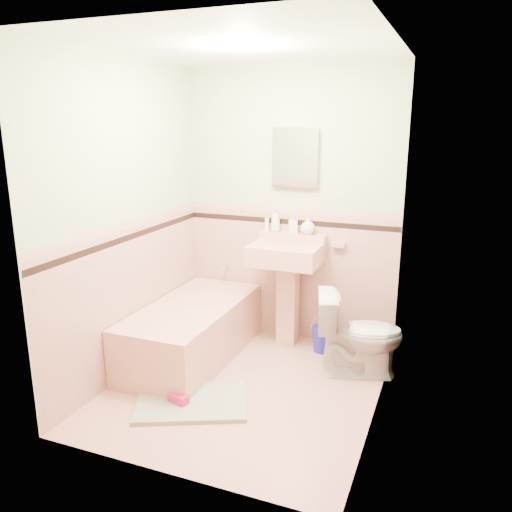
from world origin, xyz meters
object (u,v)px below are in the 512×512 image
at_px(soap_bottle_right, 308,225).
at_px(toilet, 359,334).
at_px(bucket, 324,339).
at_px(soap_bottle_left, 276,220).
at_px(bathtub, 192,333).
at_px(medicine_cabinet, 295,158).
at_px(soap_bottle_mid, 293,223).
at_px(shoe, 178,398).
at_px(sink, 286,296).

height_order(soap_bottle_right, toilet, soap_bottle_right).
relative_size(toilet, bucket, 3.13).
xyz_separation_m(soap_bottle_left, toilet, (0.90, -0.48, -0.79)).
bearing_deg(soap_bottle_right, bathtub, -139.10).
bearing_deg(soap_bottle_left, medicine_cabinet, 10.12).
bearing_deg(bathtub, bucket, 27.28).
relative_size(soap_bottle_mid, toilet, 0.25).
relative_size(bathtub, toilet, 2.15).
height_order(bathtub, soap_bottle_mid, soap_bottle_mid).
bearing_deg(bathtub, toilet, 9.12).
height_order(soap_bottle_right, shoe, soap_bottle_right).
relative_size(sink, soap_bottle_mid, 5.55).
distance_m(medicine_cabinet, soap_bottle_mid, 0.59).
height_order(bathtub, bucket, bathtub).
distance_m(bathtub, sink, 0.90).
distance_m(soap_bottle_left, soap_bottle_right, 0.31).
bearing_deg(shoe, soap_bottle_left, 94.71).
height_order(soap_bottle_mid, shoe, soap_bottle_mid).
xyz_separation_m(sink, soap_bottle_left, (-0.17, 0.18, 0.65)).
bearing_deg(soap_bottle_mid, shoe, -104.79).
height_order(medicine_cabinet, bucket, medicine_cabinet).
bearing_deg(soap_bottle_mid, soap_bottle_right, 0.00).
bearing_deg(bathtub, soap_bottle_left, 54.20).
height_order(medicine_cabinet, soap_bottle_mid, medicine_cabinet).
relative_size(medicine_cabinet, shoe, 3.27).
bearing_deg(shoe, bucket, 73.19).
xyz_separation_m(medicine_cabinet, soap_bottle_left, (-0.17, -0.03, -0.56)).
height_order(soap_bottle_left, bucket, soap_bottle_left).
relative_size(sink, toilet, 1.38).
bearing_deg(soap_bottle_mid, medicine_cabinet, 87.98).
bearing_deg(shoe, soap_bottle_right, 83.48).
bearing_deg(shoe, soap_bottle_mid, 88.48).
bearing_deg(bucket, soap_bottle_right, 142.30).
relative_size(bathtub, sink, 1.56).
bearing_deg(bathtub, shoe, -69.09).
height_order(medicine_cabinet, soap_bottle_left, medicine_cabinet).
xyz_separation_m(sink, soap_bottle_right, (0.14, 0.18, 0.63)).
bearing_deg(soap_bottle_left, shoe, -98.56).
bearing_deg(bathtub, sink, 37.93).
distance_m(bathtub, shoe, 0.83).
distance_m(soap_bottle_right, bucket, 1.04).
distance_m(soap_bottle_left, toilet, 1.29).
bearing_deg(medicine_cabinet, bucket, -29.15).
distance_m(soap_bottle_mid, toilet, 1.16).
relative_size(toilet, shoe, 4.55).
height_order(bucket, shoe, bucket).
distance_m(toilet, bucket, 0.54).
distance_m(sink, soap_bottle_right, 0.67).
xyz_separation_m(bathtub, soap_bottle_left, (0.51, 0.71, 0.91)).
relative_size(soap_bottle_mid, soap_bottle_right, 1.07).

